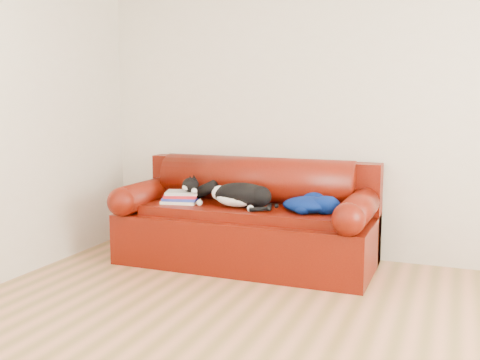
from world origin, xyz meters
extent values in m
plane|color=olive|center=(0.00, 0.00, 0.00)|extent=(4.50, 4.50, 0.00)
cube|color=beige|center=(0.00, 2.00, 1.30)|extent=(4.50, 0.02, 2.60)
cube|color=#400602|center=(-0.72, 1.50, 0.21)|extent=(2.10, 0.90, 0.42)
cube|color=#400602|center=(-0.72, 1.45, 0.45)|extent=(1.66, 0.62, 0.10)
cylinder|color=black|center=(-1.65, 1.17, 0.03)|extent=(0.06, 0.06, 0.05)
cylinder|color=black|center=(0.21, 1.17, 0.03)|extent=(0.06, 0.06, 0.05)
cylinder|color=black|center=(-1.65, 1.83, 0.03)|extent=(0.06, 0.06, 0.05)
cylinder|color=black|center=(0.21, 1.83, 0.03)|extent=(0.06, 0.06, 0.05)
cube|color=#400602|center=(-0.72, 1.86, 0.42)|extent=(2.10, 0.18, 0.85)
cylinder|color=#400602|center=(-0.72, 1.75, 0.68)|extent=(1.70, 0.40, 0.40)
cylinder|color=#400602|center=(-1.65, 1.50, 0.54)|extent=(0.24, 0.88, 0.24)
sphere|color=#400602|center=(-1.65, 1.06, 0.54)|extent=(0.24, 0.24, 0.24)
cylinder|color=#400602|center=(0.21, 1.50, 0.54)|extent=(0.24, 0.88, 0.24)
sphere|color=#400602|center=(0.21, 1.06, 0.54)|extent=(0.24, 0.24, 0.24)
cube|color=white|center=(-1.27, 1.40, 0.51)|extent=(0.33, 0.27, 0.02)
cube|color=white|center=(-1.27, 1.40, 0.51)|extent=(0.32, 0.26, 0.02)
cube|color=#2035AF|center=(-1.27, 1.40, 0.54)|extent=(0.33, 0.28, 0.02)
cube|color=white|center=(-1.27, 1.40, 0.54)|extent=(0.31, 0.26, 0.02)
cube|color=red|center=(-1.27, 1.40, 0.56)|extent=(0.33, 0.28, 0.02)
cube|color=white|center=(-1.27, 1.40, 0.56)|extent=(0.31, 0.27, 0.02)
cube|color=silver|center=(-1.27, 1.40, 0.59)|extent=(0.32, 0.28, 0.02)
cube|color=white|center=(-1.27, 1.40, 0.59)|extent=(0.31, 0.27, 0.02)
ellipsoid|color=black|center=(-0.72, 1.39, 0.60)|extent=(0.52, 0.33, 0.20)
ellipsoid|color=silver|center=(-0.74, 1.34, 0.56)|extent=(0.36, 0.20, 0.13)
ellipsoid|color=silver|center=(-0.91, 1.39, 0.61)|extent=(0.15, 0.14, 0.13)
ellipsoid|color=black|center=(-0.57, 1.38, 0.59)|extent=(0.23, 0.23, 0.17)
ellipsoid|color=black|center=(-1.03, 1.43, 0.67)|extent=(0.16, 0.15, 0.13)
ellipsoid|color=silver|center=(-1.05, 1.39, 0.65)|extent=(0.08, 0.07, 0.05)
sphere|color=#BF7272|center=(-1.07, 1.39, 0.65)|extent=(0.02, 0.02, 0.02)
cone|color=black|center=(-1.02, 1.40, 0.72)|extent=(0.06, 0.05, 0.06)
cone|color=black|center=(-1.01, 1.47, 0.72)|extent=(0.06, 0.05, 0.06)
cylinder|color=black|center=(-0.46, 1.33, 0.53)|extent=(0.09, 0.18, 0.04)
sphere|color=silver|center=(-0.96, 1.37, 0.52)|extent=(0.05, 0.05, 0.05)
sphere|color=silver|center=(-0.59, 1.26, 0.52)|extent=(0.05, 0.05, 0.05)
ellipsoid|color=#020C43|center=(-0.17, 1.42, 0.56)|extent=(0.44, 0.41, 0.12)
ellipsoid|color=#020C43|center=(-0.03, 1.40, 0.57)|extent=(0.27, 0.24, 0.14)
ellipsoid|color=#020C43|center=(-0.27, 1.46, 0.55)|extent=(0.28, 0.31, 0.09)
ellipsoid|color=#020C43|center=(-0.16, 1.54, 0.57)|extent=(0.22, 0.19, 0.14)
ellipsoid|color=#020C43|center=(-0.19, 1.32, 0.55)|extent=(0.18, 0.19, 0.09)
ellipsoid|color=silver|center=(-0.09, 1.37, 0.58)|extent=(0.18, 0.09, 0.04)
camera|label=1|loc=(0.91, -2.79, 1.38)|focal=42.00mm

